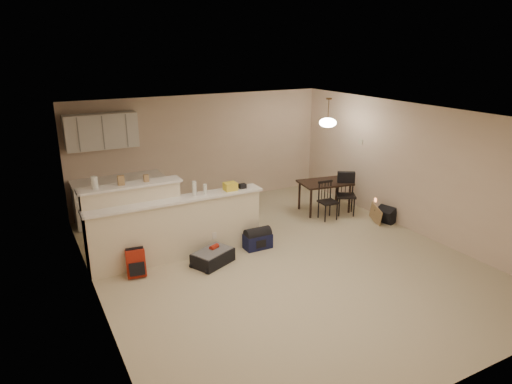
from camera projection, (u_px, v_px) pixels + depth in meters
room at (281, 191)px, 7.50m from camera, size 7.00×7.02×2.50m
breakfast_bar at (162, 226)px, 7.73m from camera, size 3.08×0.58×1.39m
upper_cabinets at (101, 131)px, 9.09m from camera, size 1.40×0.34×0.70m
kitchen_counter at (120, 200)px, 9.52m from camera, size 1.80×0.60×0.90m
thermostat at (361, 142)px, 10.07m from camera, size 0.02×0.12×0.12m
jar at (95, 183)px, 7.13m from camera, size 0.10×0.10×0.20m
cereal_box at (121, 180)px, 7.32m from camera, size 0.10×0.07×0.16m
small_box at (146, 178)px, 7.51m from camera, size 0.08×0.06×0.12m
bottle_a at (194, 189)px, 7.74m from camera, size 0.07×0.07×0.26m
bottle_b at (205, 189)px, 7.84m from camera, size 0.06×0.06×0.18m
bag_lump at (230, 186)px, 8.06m from camera, size 0.22×0.18×0.14m
pouch at (242, 186)px, 8.17m from camera, size 0.12×0.10×0.08m
dining_table at (325, 185)px, 10.03m from camera, size 1.18×0.88×0.68m
pendant_lamp at (328, 122)px, 9.60m from camera, size 0.36×0.36×0.62m
dining_chair_near at (328, 201)px, 9.61m from camera, size 0.38×0.36×0.82m
dining_chair_far at (346, 195)px, 9.88m from camera, size 0.53×0.52×0.90m
suitcase at (213, 257)px, 7.72m from camera, size 0.79×0.68×0.23m
red_backpack at (136, 263)px, 7.28m from camera, size 0.32×0.22×0.44m
navy_duffel at (258, 241)px, 8.31m from camera, size 0.50×0.28×0.27m
black_daypack at (386, 215)px, 9.50m from camera, size 0.34×0.41×0.32m
cardboard_sheet at (376, 214)px, 9.48m from camera, size 0.15×0.46×0.36m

